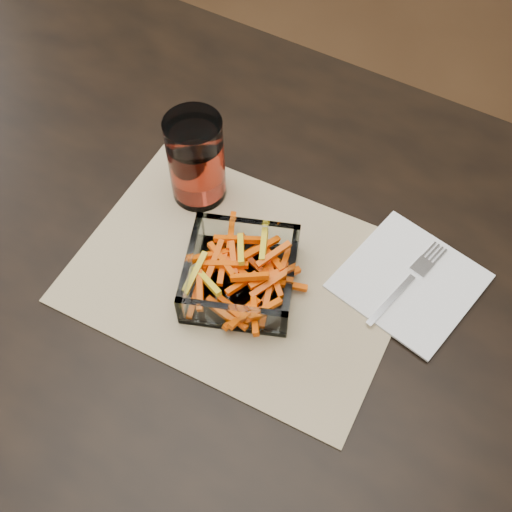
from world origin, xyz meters
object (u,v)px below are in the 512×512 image
Objects in this scene: dining_table at (185,256)px; glass_bowl at (241,275)px; fork at (409,281)px; tumbler at (196,162)px.

glass_bowl is (0.13, -0.05, 0.11)m from dining_table.
dining_table is at bearing 160.73° from glass_bowl.
glass_bowl reaches higher than fork.
tumbler is (-0.14, 0.11, 0.04)m from glass_bowl.
glass_bowl is at bearing -136.68° from fork.
tumbler is 0.84× the size of fork.
dining_table is 8.46× the size of glass_bowl.
fork is at bearing 30.51° from glass_bowl.
fork is (0.34, 0.07, 0.10)m from dining_table.
dining_table is 0.36m from fork.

